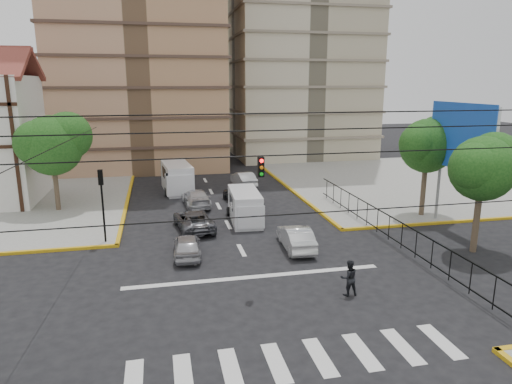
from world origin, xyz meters
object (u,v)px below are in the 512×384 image
object	(u,v)px
traffic_light_nw	(102,194)
van_right_lane	(245,208)
car_white_front_right	(296,238)
pedestrian_crosswalk	(349,278)
van_left_lane	(177,178)
car_silver_front_left	(187,245)

from	to	relation	value
traffic_light_nw	van_right_lane	bearing A→B (deg)	15.75
van_right_lane	car_white_front_right	xyz separation A→B (m)	(1.88, -5.78, -0.36)
van_right_lane	pedestrian_crosswalk	world-z (taller)	van_right_lane
car_white_front_right	pedestrian_crosswalk	size ratio (longest dim) A/B	2.48
van_right_lane	car_white_front_right	bearing A→B (deg)	-68.60
van_left_lane	car_white_front_right	size ratio (longest dim) A/B	1.37
car_silver_front_left	car_white_front_right	distance (m)	6.28
van_right_lane	car_white_front_right	size ratio (longest dim) A/B	1.17
car_white_front_right	pedestrian_crosswalk	world-z (taller)	pedestrian_crosswalk
van_left_lane	pedestrian_crosswalk	distance (m)	23.17
traffic_light_nw	van_left_lane	distance (m)	13.78
traffic_light_nw	car_white_front_right	world-z (taller)	traffic_light_nw
van_left_lane	traffic_light_nw	bearing A→B (deg)	-116.67
car_white_front_right	van_right_lane	bearing A→B (deg)	-69.04
pedestrian_crosswalk	van_left_lane	bearing A→B (deg)	-73.93
pedestrian_crosswalk	van_right_lane	bearing A→B (deg)	-79.02
car_silver_front_left	van_left_lane	bearing A→B (deg)	-88.11
car_silver_front_left	pedestrian_crosswalk	distance (m)	9.37
car_silver_front_left	car_white_front_right	size ratio (longest dim) A/B	0.89
pedestrian_crosswalk	car_white_front_right	bearing A→B (deg)	-85.29
van_left_lane	van_right_lane	bearing A→B (deg)	-73.37
van_right_lane	car_silver_front_left	bearing A→B (deg)	-124.64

